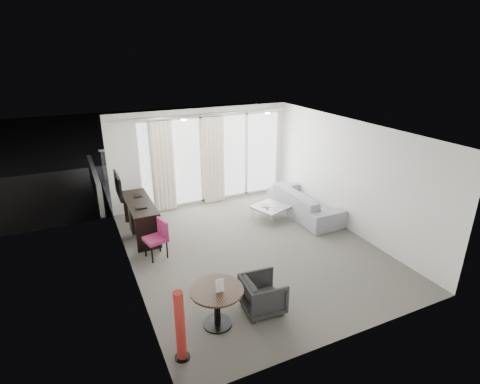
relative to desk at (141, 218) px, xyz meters
name	(u,v)px	position (x,y,z in m)	size (l,w,h in m)	color
floor	(252,248)	(2.02, -1.67, -0.41)	(5.00, 6.00, 0.00)	#56534B
ceiling	(253,130)	(2.02, -1.67, 2.19)	(5.00, 6.00, 0.00)	white
wall_left	(127,214)	(-0.48, -1.67, 0.89)	(0.00, 6.00, 2.60)	silver
wall_right	(349,176)	(4.52, -1.67, 0.89)	(0.00, 6.00, 2.60)	silver
wall_front	(351,265)	(2.02, -4.67, 0.89)	(5.00, 0.00, 2.60)	silver
window_panel	(213,159)	(2.32, 1.32, 0.79)	(4.00, 0.02, 2.38)	white
window_frame	(214,159)	(2.32, 1.30, 0.79)	(4.10, 0.06, 2.44)	white
curtain_left	(163,167)	(0.87, 1.15, 0.79)	(0.60, 0.20, 2.38)	#F0E1CB
curtain_right	(214,160)	(2.27, 1.15, 0.79)	(0.60, 0.20, 2.38)	#F0E1CB
curtain_track	(204,115)	(2.02, 1.15, 2.04)	(4.80, 0.04, 0.04)	#B2B2B7
downlight_a	(184,120)	(1.12, -0.07, 2.18)	(0.12, 0.12, 0.02)	#FFE0B2
downlight_b	(268,113)	(3.22, -0.07, 2.18)	(0.12, 0.12, 0.02)	#FFE0B2
desk	(141,218)	(0.00, 0.00, 0.00)	(0.54, 1.73, 0.81)	black
tv	(118,186)	(-0.44, -0.22, 0.94)	(0.05, 0.80, 0.50)	black
desk_chair	(155,240)	(0.06, -1.16, 0.00)	(0.44, 0.41, 0.81)	#952351
round_table	(217,307)	(0.45, -3.58, -0.08)	(0.83, 0.83, 0.66)	#36251A
menu_card	(220,289)	(0.47, -3.66, 0.31)	(0.12, 0.02, 0.22)	white
red_lamp	(180,326)	(-0.25, -4.00, 0.14)	(0.22, 0.22, 1.10)	maroon
tub_armchair	(263,294)	(1.27, -3.56, -0.11)	(0.64, 0.66, 0.60)	#242424
coffee_table	(270,213)	(3.11, -0.54, -0.23)	(0.76, 0.76, 0.34)	gray
remote	(267,208)	(2.97, -0.60, -0.05)	(0.05, 0.17, 0.02)	black
magazine	(266,205)	(3.02, -0.44, -0.05)	(0.24, 0.31, 0.02)	gray
sofa	(304,202)	(4.05, -0.67, -0.07)	(2.31, 0.90, 0.68)	gray
terrace_slab	(197,184)	(2.32, 2.83, -0.47)	(5.60, 3.00, 0.12)	#4D4D50
rattan_chair_a	(220,168)	(3.09, 2.79, 0.01)	(0.57, 0.57, 0.83)	brown
rattan_chair_b	(243,160)	(4.16, 3.32, 0.01)	(0.56, 0.56, 0.82)	brown
rattan_table	(227,169)	(3.43, 2.99, -0.14)	(0.54, 0.54, 0.54)	brown
balustrade	(183,156)	(2.32, 4.28, 0.09)	(5.50, 0.06, 1.05)	#B2B2B7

